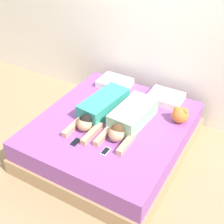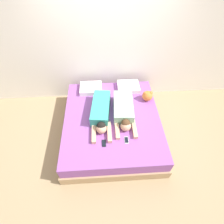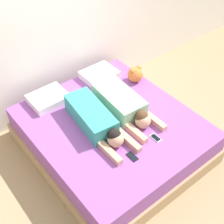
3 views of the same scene
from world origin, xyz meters
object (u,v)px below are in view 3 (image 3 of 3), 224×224
at_px(cell_phone_left, 132,157).
at_px(person_left, 96,120).
at_px(pillow_head_right, 99,75).
at_px(pillow_head_left, 48,98).
at_px(person_right, 124,105).
at_px(plush_toy, 135,74).
at_px(cell_phone_right, 156,138).
at_px(bed, 112,135).

bearing_deg(cell_phone_left, person_left, 93.07).
xyz_separation_m(pillow_head_right, cell_phone_left, (-0.57, -1.34, -0.05)).
distance_m(pillow_head_left, pillow_head_right, 0.81).
relative_size(person_left, cell_phone_left, 8.13).
relative_size(person_right, plush_toy, 4.56).
bearing_deg(cell_phone_right, person_right, 89.03).
height_order(pillow_head_right, plush_toy, plush_toy).
distance_m(bed, person_left, 0.41).
xyz_separation_m(bed, person_right, (0.22, 0.05, 0.35)).
xyz_separation_m(pillow_head_left, person_right, (0.63, -0.73, 0.05)).
bearing_deg(pillow_head_right, pillow_head_left, 180.00).
relative_size(bed, person_left, 1.88).
distance_m(pillow_head_left, person_left, 0.76).
height_order(pillow_head_right, person_right, person_right).
xyz_separation_m(pillow_head_left, cell_phone_right, (0.62, -1.30, -0.05)).
relative_size(cell_phone_left, plush_toy, 0.61).
height_order(bed, person_left, person_left).
relative_size(person_left, cell_phone_right, 8.13).
height_order(person_right, cell_phone_right, person_right).
height_order(pillow_head_left, plush_toy, plush_toy).
bearing_deg(pillow_head_right, plush_toy, -46.69).
xyz_separation_m(person_left, person_right, (0.42, 0.00, -0.00)).
distance_m(cell_phone_right, plush_toy, 1.09).
distance_m(cell_phone_left, plush_toy, 1.34).
bearing_deg(person_right, bed, -167.11).
relative_size(pillow_head_left, cell_phone_right, 3.43).
bearing_deg(plush_toy, pillow_head_right, 133.31).
distance_m(pillow_head_right, plush_toy, 0.50).
relative_size(cell_phone_left, cell_phone_right, 1.00).
bearing_deg(plush_toy, cell_phone_left, -132.94).
relative_size(pillow_head_right, plush_toy, 2.10).
height_order(bed, pillow_head_right, pillow_head_right).
bearing_deg(pillow_head_left, pillow_head_right, 0.00).
xyz_separation_m(cell_phone_left, plush_toy, (0.91, 0.98, 0.11)).
height_order(bed, cell_phone_left, cell_phone_left).
height_order(pillow_head_left, person_left, person_left).
height_order(cell_phone_left, cell_phone_right, same).
distance_m(pillow_head_right, cell_phone_right, 1.31).
height_order(pillow_head_right, person_left, person_left).
xyz_separation_m(person_right, cell_phone_right, (-0.01, -0.57, -0.10)).
bearing_deg(person_right, cell_phone_left, -122.90).
distance_m(pillow_head_left, cell_phone_right, 1.44).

